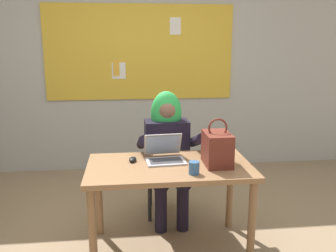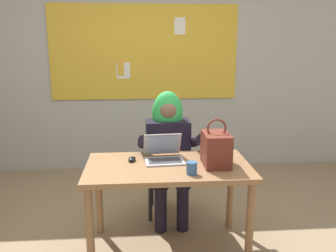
{
  "view_description": "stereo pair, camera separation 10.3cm",
  "coord_description": "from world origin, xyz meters",
  "px_view_note": "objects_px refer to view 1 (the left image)",
  "views": [
    {
      "loc": [
        -0.18,
        -2.71,
        1.71
      ],
      "look_at": [
        0.17,
        0.37,
        0.98
      ],
      "focal_mm": 39.19,
      "sensor_mm": 36.0,
      "label": 1
    },
    {
      "loc": [
        -0.08,
        -2.72,
        1.71
      ],
      "look_at": [
        0.17,
        0.37,
        0.98
      ],
      "focal_mm": 39.19,
      "sensor_mm": 36.0,
      "label": 2
    }
  ],
  "objects_px": {
    "chair_at_desk": "(167,164)",
    "coffee_mug": "(194,168)",
    "laptop": "(165,155)",
    "handbag": "(217,148)",
    "person_costumed": "(167,146)",
    "computer_mouse": "(133,159)",
    "desk_main": "(169,176)"
  },
  "relations": [
    {
      "from": "laptop",
      "to": "coffee_mug",
      "type": "xyz_separation_m",
      "value": [
        0.18,
        -0.34,
        0.0
      ]
    },
    {
      "from": "handbag",
      "to": "person_costumed",
      "type": "bearing_deg",
      "value": 117.35
    },
    {
      "from": "laptop",
      "to": "handbag",
      "type": "relative_size",
      "value": 0.89
    },
    {
      "from": "chair_at_desk",
      "to": "laptop",
      "type": "bearing_deg",
      "value": -3.06
    },
    {
      "from": "coffee_mug",
      "to": "handbag",
      "type": "bearing_deg",
      "value": 40.85
    },
    {
      "from": "person_costumed",
      "to": "laptop",
      "type": "relative_size",
      "value": 3.67
    },
    {
      "from": "person_costumed",
      "to": "computer_mouse",
      "type": "xyz_separation_m",
      "value": [
        -0.34,
        -0.48,
        0.03
      ]
    },
    {
      "from": "person_costumed",
      "to": "chair_at_desk",
      "type": "bearing_deg",
      "value": 176.57
    },
    {
      "from": "computer_mouse",
      "to": "person_costumed",
      "type": "bearing_deg",
      "value": 65.4
    },
    {
      "from": "laptop",
      "to": "computer_mouse",
      "type": "relative_size",
      "value": 3.23
    },
    {
      "from": "desk_main",
      "to": "handbag",
      "type": "bearing_deg",
      "value": -4.57
    },
    {
      "from": "person_costumed",
      "to": "coffee_mug",
      "type": "xyz_separation_m",
      "value": [
        0.11,
        -0.82,
        0.06
      ]
    },
    {
      "from": "chair_at_desk",
      "to": "laptop",
      "type": "relative_size",
      "value": 2.62
    },
    {
      "from": "desk_main",
      "to": "computer_mouse",
      "type": "xyz_separation_m",
      "value": [
        -0.29,
        0.12,
        0.11
      ]
    },
    {
      "from": "laptop",
      "to": "desk_main",
      "type": "bearing_deg",
      "value": -82.33
    },
    {
      "from": "person_costumed",
      "to": "laptop",
      "type": "bearing_deg",
      "value": -10.09
    },
    {
      "from": "chair_at_desk",
      "to": "laptop",
      "type": "xyz_separation_m",
      "value": [
        -0.08,
        -0.6,
        0.29
      ]
    },
    {
      "from": "chair_at_desk",
      "to": "coffee_mug",
      "type": "relative_size",
      "value": 9.29
    },
    {
      "from": "desk_main",
      "to": "handbag",
      "type": "height_order",
      "value": "handbag"
    },
    {
      "from": "desk_main",
      "to": "coffee_mug",
      "type": "xyz_separation_m",
      "value": [
        0.16,
        -0.22,
        0.14
      ]
    },
    {
      "from": "person_costumed",
      "to": "handbag",
      "type": "height_order",
      "value": "person_costumed"
    },
    {
      "from": "computer_mouse",
      "to": "coffee_mug",
      "type": "relative_size",
      "value": 1.09
    },
    {
      "from": "chair_at_desk",
      "to": "handbag",
      "type": "distance_m",
      "value": 0.91
    },
    {
      "from": "computer_mouse",
      "to": "chair_at_desk",
      "type": "bearing_deg",
      "value": 71.1
    },
    {
      "from": "desk_main",
      "to": "computer_mouse",
      "type": "distance_m",
      "value": 0.33
    },
    {
      "from": "chair_at_desk",
      "to": "person_costumed",
      "type": "height_order",
      "value": "person_costumed"
    },
    {
      "from": "person_costumed",
      "to": "handbag",
      "type": "xyz_separation_m",
      "value": [
        0.33,
        -0.63,
        0.15
      ]
    },
    {
      "from": "person_costumed",
      "to": "laptop",
      "type": "height_order",
      "value": "person_costumed"
    },
    {
      "from": "laptop",
      "to": "handbag",
      "type": "xyz_separation_m",
      "value": [
        0.4,
        -0.15,
        0.09
      ]
    },
    {
      "from": "desk_main",
      "to": "handbag",
      "type": "relative_size",
      "value": 3.47
    },
    {
      "from": "handbag",
      "to": "coffee_mug",
      "type": "xyz_separation_m",
      "value": [
        -0.22,
        -0.19,
        -0.09
      ]
    },
    {
      "from": "chair_at_desk",
      "to": "computer_mouse",
      "type": "bearing_deg",
      "value": -24.91
    }
  ]
}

